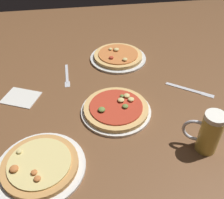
{
  "coord_description": "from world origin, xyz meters",
  "views": [
    {
      "loc": [
        -0.14,
        -0.87,
        0.76
      ],
      "look_at": [
        0.0,
        0.0,
        0.02
      ],
      "focal_mm": 41.61,
      "sensor_mm": 36.0,
      "label": 1
    }
  ],
  "objects_px": {
    "pizza_plate_side": "(40,166)",
    "fork_left": "(67,76)",
    "beer_mug_dark": "(209,133)",
    "knife_right": "(190,90)",
    "pizza_plate_far": "(118,57)",
    "pizza_plate_near": "(116,109)",
    "napkin_folded": "(21,97)"
  },
  "relations": [
    {
      "from": "fork_left",
      "to": "beer_mug_dark",
      "type": "bearing_deg",
      "value": -48.64
    },
    {
      "from": "pizza_plate_side",
      "to": "beer_mug_dark",
      "type": "height_order",
      "value": "beer_mug_dark"
    },
    {
      "from": "pizza_plate_side",
      "to": "fork_left",
      "type": "xyz_separation_m",
      "value": [
        0.11,
        0.55,
        -0.01
      ]
    },
    {
      "from": "pizza_plate_near",
      "to": "pizza_plate_far",
      "type": "xyz_separation_m",
      "value": [
        0.09,
        0.43,
        -0.0
      ]
    },
    {
      "from": "fork_left",
      "to": "knife_right",
      "type": "xyz_separation_m",
      "value": [
        0.58,
        -0.21,
        0.0
      ]
    },
    {
      "from": "beer_mug_dark",
      "to": "fork_left",
      "type": "height_order",
      "value": "beer_mug_dark"
    },
    {
      "from": "pizza_plate_near",
      "to": "pizza_plate_side",
      "type": "xyz_separation_m",
      "value": [
        -0.31,
        -0.24,
        -0.0
      ]
    },
    {
      "from": "pizza_plate_far",
      "to": "beer_mug_dark",
      "type": "height_order",
      "value": "beer_mug_dark"
    },
    {
      "from": "pizza_plate_side",
      "to": "napkin_folded",
      "type": "bearing_deg",
      "value": 104.81
    },
    {
      "from": "pizza_plate_far",
      "to": "beer_mug_dark",
      "type": "bearing_deg",
      "value": -73.51
    },
    {
      "from": "fork_left",
      "to": "pizza_plate_near",
      "type": "bearing_deg",
      "value": -56.83
    },
    {
      "from": "pizza_plate_near",
      "to": "napkin_folded",
      "type": "xyz_separation_m",
      "value": [
        -0.42,
        0.17,
        -0.01
      ]
    },
    {
      "from": "fork_left",
      "to": "knife_right",
      "type": "bearing_deg",
      "value": -20.33
    },
    {
      "from": "pizza_plate_near",
      "to": "beer_mug_dark",
      "type": "bearing_deg",
      "value": -40.71
    },
    {
      "from": "pizza_plate_near",
      "to": "beer_mug_dark",
      "type": "relative_size",
      "value": 1.78
    },
    {
      "from": "pizza_plate_near",
      "to": "knife_right",
      "type": "height_order",
      "value": "pizza_plate_near"
    },
    {
      "from": "pizza_plate_side",
      "to": "knife_right",
      "type": "distance_m",
      "value": 0.76
    },
    {
      "from": "beer_mug_dark",
      "to": "napkin_folded",
      "type": "height_order",
      "value": "beer_mug_dark"
    },
    {
      "from": "pizza_plate_side",
      "to": "beer_mug_dark",
      "type": "xyz_separation_m",
      "value": [
        0.6,
        -0.01,
        0.07
      ]
    },
    {
      "from": "knife_right",
      "to": "pizza_plate_side",
      "type": "bearing_deg",
      "value": -153.73
    },
    {
      "from": "pizza_plate_far",
      "to": "napkin_folded",
      "type": "distance_m",
      "value": 0.57
    },
    {
      "from": "pizza_plate_far",
      "to": "fork_left",
      "type": "distance_m",
      "value": 0.31
    },
    {
      "from": "knife_right",
      "to": "napkin_folded",
      "type": "bearing_deg",
      "value": 174.89
    },
    {
      "from": "pizza_plate_near",
      "to": "pizza_plate_far",
      "type": "relative_size",
      "value": 0.97
    },
    {
      "from": "napkin_folded",
      "to": "fork_left",
      "type": "relative_size",
      "value": 0.76
    },
    {
      "from": "pizza_plate_far",
      "to": "knife_right",
      "type": "distance_m",
      "value": 0.44
    },
    {
      "from": "pizza_plate_far",
      "to": "knife_right",
      "type": "height_order",
      "value": "pizza_plate_far"
    },
    {
      "from": "pizza_plate_side",
      "to": "fork_left",
      "type": "distance_m",
      "value": 0.56
    },
    {
      "from": "pizza_plate_side",
      "to": "knife_right",
      "type": "relative_size",
      "value": 1.58
    },
    {
      "from": "fork_left",
      "to": "pizza_plate_far",
      "type": "bearing_deg",
      "value": 23.01
    },
    {
      "from": "beer_mug_dark",
      "to": "knife_right",
      "type": "height_order",
      "value": "beer_mug_dark"
    },
    {
      "from": "pizza_plate_far",
      "to": "pizza_plate_side",
      "type": "bearing_deg",
      "value": -120.43
    }
  ]
}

